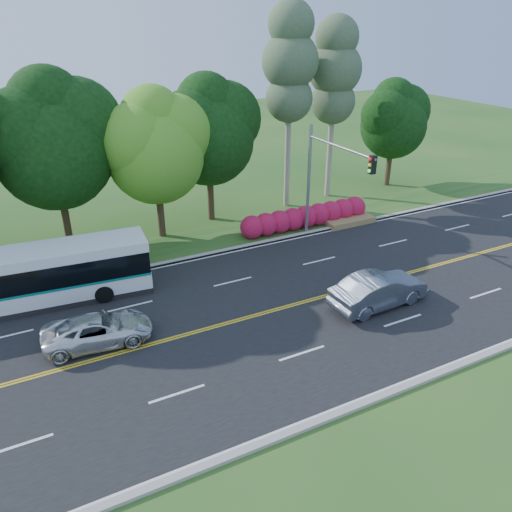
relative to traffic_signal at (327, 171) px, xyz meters
name	(u,v)px	position (x,y,z in m)	size (l,w,h in m)	color
ground	(272,311)	(-6.49, -5.40, -4.67)	(120.00, 120.00, 0.00)	#22531B
road	(272,311)	(-6.49, -5.40, -4.66)	(60.00, 14.00, 0.02)	black
curb_north	(215,253)	(-6.49, 1.75, -4.60)	(60.00, 0.30, 0.15)	#A19A91
curb_south	(366,403)	(-6.49, -12.55, -4.60)	(60.00, 0.30, 0.15)	#A19A91
grass_verge	(203,242)	(-6.49, 3.60, -4.62)	(60.00, 4.00, 0.10)	#22531B
lane_markings	(271,311)	(-6.59, -5.40, -4.65)	(57.60, 13.82, 0.00)	gold
tree_row	(94,133)	(-11.65, 6.73, 2.06)	(44.70, 9.10, 13.84)	#311D16
bougainvillea_hedge	(308,217)	(0.69, 2.75, -3.95)	(9.50, 2.25, 1.50)	#9D0D3B
traffic_signal	(327,171)	(0.00, 0.00, 0.00)	(0.42, 6.10, 7.00)	gray
transit_bus	(33,278)	(-16.45, 0.40, -3.24)	(11.04, 3.28, 2.85)	white
sedan	(379,290)	(-1.67, -7.28, -3.82)	(1.76, 5.04, 1.66)	slate
suv	(98,330)	(-14.41, -4.27, -4.01)	(2.12, 4.60, 1.28)	silver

